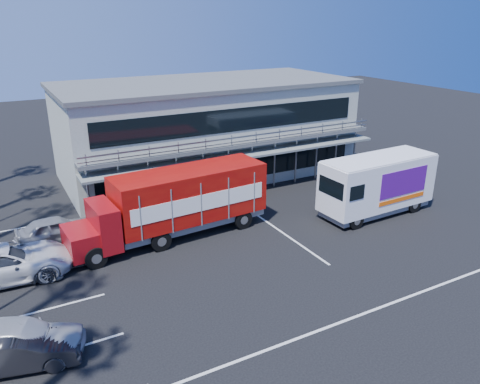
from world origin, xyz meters
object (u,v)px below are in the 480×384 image
white_van (377,184)px  parked_car_a (17,340)px  parked_car_b (19,350)px  red_truck (178,201)px

white_van → parked_car_a: 21.71m
parked_car_a → parked_car_b: size_ratio=1.12×
red_truck → parked_car_a: 11.48m
parked_car_a → parked_car_b: 0.51m
red_truck → parked_car_a: red_truck is taller
white_van → parked_car_b: bearing=-170.0°
parked_car_b → red_truck: bearing=-36.9°
red_truck → parked_car_b: bearing=-144.5°
red_truck → white_van: 12.62m
red_truck → parked_car_b: 11.80m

